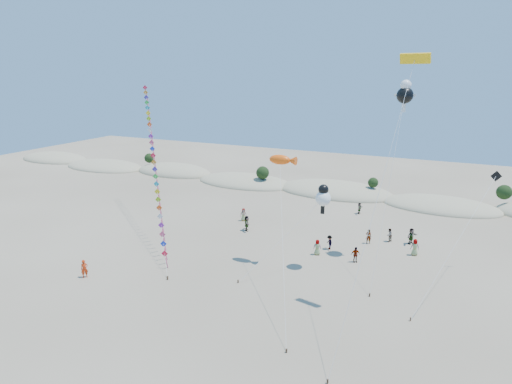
{
  "coord_description": "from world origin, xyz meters",
  "views": [
    {
      "loc": [
        16.53,
        -20.9,
        18.77
      ],
      "look_at": [
        0.38,
        14.0,
        8.02
      ],
      "focal_mm": 30.0,
      "sensor_mm": 36.0,
      "label": 1
    }
  ],
  "objects_px": {
    "fish_kite": "(283,160)",
    "parafoil_kite": "(413,65)",
    "kite_train": "(153,157)",
    "flyer_foreground": "(84,269)"
  },
  "relations": [
    {
      "from": "kite_train",
      "to": "flyer_foreground",
      "type": "height_order",
      "value": "kite_train"
    },
    {
      "from": "kite_train",
      "to": "parafoil_kite",
      "type": "distance_m",
      "value": 31.94
    },
    {
      "from": "fish_kite",
      "to": "parafoil_kite",
      "type": "bearing_deg",
      "value": -20.1
    },
    {
      "from": "fish_kite",
      "to": "parafoil_kite",
      "type": "relative_size",
      "value": 0.71
    },
    {
      "from": "fish_kite",
      "to": "parafoil_kite",
      "type": "xyz_separation_m",
      "value": [
        11.52,
        -4.22,
        8.68
      ]
    },
    {
      "from": "kite_train",
      "to": "parafoil_kite",
      "type": "bearing_deg",
      "value": -13.69
    },
    {
      "from": "fish_kite",
      "to": "flyer_foreground",
      "type": "height_order",
      "value": "fish_kite"
    },
    {
      "from": "fish_kite",
      "to": "flyer_foreground",
      "type": "distance_m",
      "value": 21.49
    },
    {
      "from": "parafoil_kite",
      "to": "kite_train",
      "type": "bearing_deg",
      "value": 166.31
    },
    {
      "from": "fish_kite",
      "to": "flyer_foreground",
      "type": "xyz_separation_m",
      "value": [
        -15.59,
        -11.14,
        -9.73
      ]
    }
  ]
}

